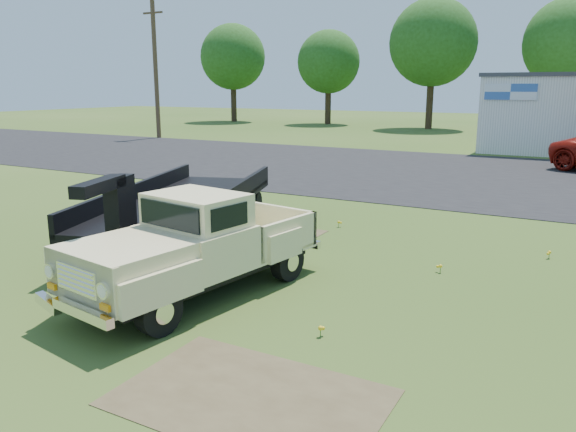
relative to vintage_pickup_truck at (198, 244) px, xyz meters
The scene contains 11 objects.
ground 1.50m from the vintage_pickup_truck, 31.73° to the left, with size 140.00×140.00×0.00m, color #324F19.
asphalt_lot 15.70m from the vintage_pickup_truck, 86.21° to the left, with size 90.00×14.00×0.02m, color black.
dirt_patch_a 3.57m from the vintage_pickup_truck, 42.94° to the right, with size 3.00×2.00×0.01m, color #4D4029.
dirt_patch_b 4.34m from the vintage_pickup_truck, 103.11° to the left, with size 2.20×1.60×0.01m, color #4D4029.
utility_pole_west 31.08m from the vintage_pickup_truck, 132.80° to the left, with size 1.60×0.30×9.00m.
treeline_a 49.07m from the vintage_pickup_truck, 123.56° to the left, with size 6.40×6.40×9.52m.
treeline_b 45.22m from the vintage_pickup_truck, 112.17° to the left, with size 5.76×5.76×8.57m.
treeline_c 41.19m from the vintage_pickup_truck, 99.84° to the left, with size 7.04×7.04×10.47m.
treeline_d 41.65m from the vintage_pickup_truck, 85.78° to the left, with size 6.72×6.72×10.00m.
vintage_pickup_truck is the anchor object (origin of this frame).
flatbed_trailer 3.63m from the vintage_pickup_truck, 132.92° to the left, with size 2.44×7.33×2.00m, color black, non-canonical shape.
Camera 1 is at (4.66, -7.83, 3.46)m, focal length 35.00 mm.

